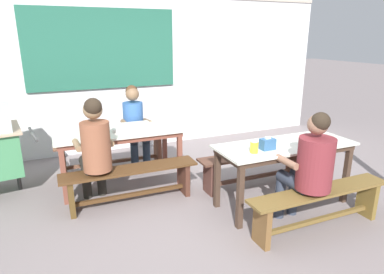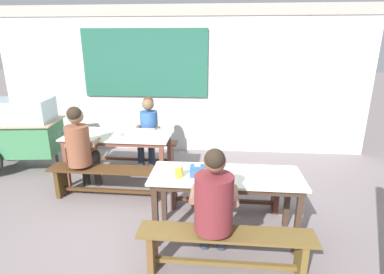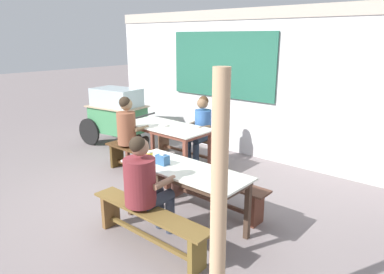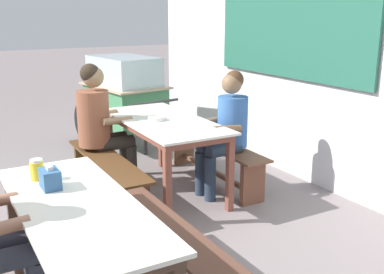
{
  "view_description": "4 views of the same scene",
  "coord_description": "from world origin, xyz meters",
  "px_view_note": "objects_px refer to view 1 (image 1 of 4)",
  "views": [
    {
      "loc": [
        -1.61,
        -3.08,
        1.95
      ],
      "look_at": [
        -0.05,
        0.48,
        0.77
      ],
      "focal_mm": 31.53,
      "sensor_mm": 36.0,
      "label": 1
    },
    {
      "loc": [
        0.72,
        -3.17,
        2.12
      ],
      "look_at": [
        0.38,
        0.8,
        0.86
      ],
      "focal_mm": 28.3,
      "sensor_mm": 36.0,
      "label": 2
    },
    {
      "loc": [
        3.43,
        -3.09,
        2.27
      ],
      "look_at": [
        0.15,
        0.77,
        0.81
      ],
      "focal_mm": 32.82,
      "sensor_mm": 36.0,
      "label": 3
    },
    {
      "loc": [
        3.27,
        -0.81,
        1.8
      ],
      "look_at": [
        0.33,
        0.86,
        0.89
      ],
      "focal_mm": 43.66,
      "sensor_mm": 36.0,
      "label": 4
    }
  ],
  "objects_px": {
    "bench_far_back": "(113,150)",
    "condiment_jar": "(254,147)",
    "person_center_facing": "(135,122)",
    "bench_far_front": "(131,179)",
    "tissue_box": "(267,144)",
    "bench_near_front": "(319,203)",
    "dining_table_near": "(285,151)",
    "person_near_front": "(310,165)",
    "dining_table_far": "(119,136)",
    "bench_near_back": "(254,164)",
    "soup_bowl": "(119,130)",
    "person_left_back_turned": "(95,147)"
  },
  "relations": [
    {
      "from": "dining_table_near",
      "to": "bench_far_front",
      "type": "xyz_separation_m",
      "value": [
        -1.63,
        0.75,
        -0.37
      ]
    },
    {
      "from": "bench_near_back",
      "to": "person_center_facing",
      "type": "height_order",
      "value": "person_center_facing"
    },
    {
      "from": "tissue_box",
      "to": "soup_bowl",
      "type": "bearing_deg",
      "value": 134.46
    },
    {
      "from": "soup_bowl",
      "to": "person_near_front",
      "type": "bearing_deg",
      "value": -50.23
    },
    {
      "from": "tissue_box",
      "to": "person_near_front",
      "type": "bearing_deg",
      "value": -68.49
    },
    {
      "from": "bench_far_front",
      "to": "bench_near_back",
      "type": "relative_size",
      "value": 1.02
    },
    {
      "from": "bench_far_front",
      "to": "condiment_jar",
      "type": "distance_m",
      "value": 1.51
    },
    {
      "from": "bench_far_front",
      "to": "tissue_box",
      "type": "xyz_separation_m",
      "value": [
        1.33,
        -0.82,
        0.51
      ]
    },
    {
      "from": "bench_far_front",
      "to": "dining_table_near",
      "type": "bearing_deg",
      "value": -24.71
    },
    {
      "from": "bench_far_back",
      "to": "bench_far_front",
      "type": "bearing_deg",
      "value": -90.8
    },
    {
      "from": "bench_far_back",
      "to": "person_center_facing",
      "type": "height_order",
      "value": "person_center_facing"
    },
    {
      "from": "soup_bowl",
      "to": "bench_far_back",
      "type": "bearing_deg",
      "value": 88.66
    },
    {
      "from": "bench_near_front",
      "to": "condiment_jar",
      "type": "bearing_deg",
      "value": 135.05
    },
    {
      "from": "bench_near_front",
      "to": "bench_far_front",
      "type": "bearing_deg",
      "value": 140.34
    },
    {
      "from": "bench_far_back",
      "to": "bench_far_front",
      "type": "height_order",
      "value": "same"
    },
    {
      "from": "tissue_box",
      "to": "condiment_jar",
      "type": "xyz_separation_m",
      "value": [
        -0.19,
        -0.04,
        0.01
      ]
    },
    {
      "from": "tissue_box",
      "to": "condiment_jar",
      "type": "bearing_deg",
      "value": -169.57
    },
    {
      "from": "dining_table_near",
      "to": "tissue_box",
      "type": "xyz_separation_m",
      "value": [
        -0.3,
        -0.07,
        0.14
      ]
    },
    {
      "from": "bench_far_front",
      "to": "bench_near_front",
      "type": "distance_m",
      "value": 2.11
    },
    {
      "from": "person_left_back_turned",
      "to": "person_near_front",
      "type": "bearing_deg",
      "value": -35.86
    },
    {
      "from": "bench_far_back",
      "to": "tissue_box",
      "type": "distance_m",
      "value": 2.46
    },
    {
      "from": "dining_table_far",
      "to": "dining_table_near",
      "type": "bearing_deg",
      "value": -39.75
    },
    {
      "from": "bench_far_back",
      "to": "person_near_front",
      "type": "distance_m",
      "value": 2.92
    },
    {
      "from": "bench_near_back",
      "to": "tissue_box",
      "type": "distance_m",
      "value": 0.9
    },
    {
      "from": "dining_table_far",
      "to": "bench_near_back",
      "type": "distance_m",
      "value": 1.83
    },
    {
      "from": "bench_near_front",
      "to": "soup_bowl",
      "type": "distance_m",
      "value": 2.53
    },
    {
      "from": "person_near_front",
      "to": "tissue_box",
      "type": "relative_size",
      "value": 8.14
    },
    {
      "from": "dining_table_near",
      "to": "condiment_jar",
      "type": "relative_size",
      "value": 12.04
    },
    {
      "from": "bench_far_back",
      "to": "condiment_jar",
      "type": "distance_m",
      "value": 2.4
    },
    {
      "from": "dining_table_near",
      "to": "person_near_front",
      "type": "distance_m",
      "value": 0.55
    },
    {
      "from": "dining_table_far",
      "to": "person_center_facing",
      "type": "bearing_deg",
      "value": 56.4
    },
    {
      "from": "person_center_facing",
      "to": "tissue_box",
      "type": "bearing_deg",
      "value": -63.43
    },
    {
      "from": "bench_far_front",
      "to": "person_left_back_turned",
      "type": "xyz_separation_m",
      "value": [
        -0.37,
        0.07,
        0.43
      ]
    },
    {
      "from": "person_center_facing",
      "to": "person_near_front",
      "type": "bearing_deg",
      "value": -64.37
    },
    {
      "from": "person_near_front",
      "to": "dining_table_far",
      "type": "bearing_deg",
      "value": 128.61
    },
    {
      "from": "bench_far_front",
      "to": "person_near_front",
      "type": "relative_size",
      "value": 1.27
    },
    {
      "from": "bench_far_front",
      "to": "bench_far_back",
      "type": "bearing_deg",
      "value": 89.2
    },
    {
      "from": "bench_near_back",
      "to": "person_left_back_turned",
      "type": "relative_size",
      "value": 1.2
    },
    {
      "from": "person_center_facing",
      "to": "soup_bowl",
      "type": "bearing_deg",
      "value": -121.0
    },
    {
      "from": "bench_near_front",
      "to": "bench_far_back",
      "type": "bearing_deg",
      "value": 122.31
    },
    {
      "from": "bench_near_back",
      "to": "condiment_jar",
      "type": "relative_size",
      "value": 11.59
    },
    {
      "from": "person_left_back_turned",
      "to": "person_near_front",
      "type": "xyz_separation_m",
      "value": [
        1.87,
        -1.36,
        -0.03
      ]
    },
    {
      "from": "tissue_box",
      "to": "bench_far_back",
      "type": "bearing_deg",
      "value": 123.01
    },
    {
      "from": "bench_near_back",
      "to": "person_near_front",
      "type": "distance_m",
      "value": 1.21
    },
    {
      "from": "bench_near_back",
      "to": "person_left_back_turned",
      "type": "xyz_separation_m",
      "value": [
        -2.0,
        0.23,
        0.44
      ]
    },
    {
      "from": "dining_table_far",
      "to": "bench_near_front",
      "type": "relative_size",
      "value": 1.0
    },
    {
      "from": "bench_near_back",
      "to": "tissue_box",
      "type": "height_order",
      "value": "tissue_box"
    },
    {
      "from": "bench_near_front",
      "to": "person_near_front",
      "type": "height_order",
      "value": "person_near_front"
    },
    {
      "from": "person_center_facing",
      "to": "person_left_back_turned",
      "type": "bearing_deg",
      "value": -124.61
    },
    {
      "from": "tissue_box",
      "to": "dining_table_near",
      "type": "bearing_deg",
      "value": 12.99
    }
  ]
}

